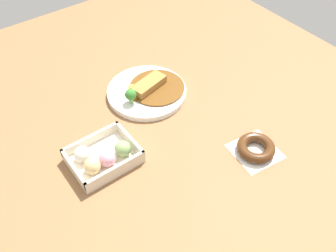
% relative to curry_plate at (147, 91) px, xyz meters
% --- Properties ---
extents(ground_plane, '(1.60, 1.60, 0.00)m').
position_rel_curry_plate_xyz_m(ground_plane, '(-0.09, -0.14, -0.01)').
color(ground_plane, brown).
extents(curry_plate, '(0.25, 0.25, 0.07)m').
position_rel_curry_plate_xyz_m(curry_plate, '(0.00, 0.00, 0.00)').
color(curry_plate, white).
rests_on(curry_plate, ground_plane).
extents(donut_box, '(0.18, 0.14, 0.06)m').
position_rel_curry_plate_xyz_m(donut_box, '(-0.25, -0.16, 0.01)').
color(donut_box, beige).
rests_on(donut_box, ground_plane).
extents(chocolate_ring_donut, '(0.14, 0.14, 0.03)m').
position_rel_curry_plate_xyz_m(chocolate_ring_donut, '(0.11, -0.38, 0.00)').
color(chocolate_ring_donut, white).
rests_on(chocolate_ring_donut, ground_plane).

